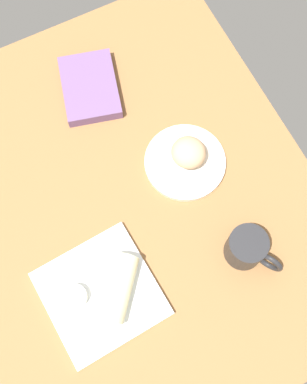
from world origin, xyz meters
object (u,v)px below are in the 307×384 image
at_px(scone_pastry, 189,153).
at_px(coffee_mug, 247,248).
at_px(sauce_cup, 75,297).
at_px(breakfast_wrap, 119,288).
at_px(round_plate, 185,162).
at_px(square_plate, 101,294).
at_px(book_stack, 90,87).

bearing_deg(scone_pastry, coffee_mug, -178.20).
distance_m(sauce_cup, breakfast_wrap, 0.10).
xyz_separation_m(round_plate, scone_pastry, (0.01, -0.01, 0.04)).
bearing_deg(sauce_cup, round_plate, -63.87).
distance_m(round_plate, square_plate, 0.38).
relative_size(square_plate, coffee_mug, 1.89).
xyz_separation_m(scone_pastry, breakfast_wrap, (-0.22, 0.29, -0.00)).
height_order(round_plate, square_plate, square_plate).
relative_size(square_plate, breakfast_wrap, 1.66).
distance_m(square_plate, book_stack, 0.53).
bearing_deg(square_plate, coffee_mug, -100.45).
bearing_deg(coffee_mug, round_plate, 4.09).
relative_size(round_plate, sauce_cup, 3.81).
distance_m(round_plate, sauce_cup, 0.42).
relative_size(breakfast_wrap, book_stack, 0.67).
height_order(square_plate, coffee_mug, coffee_mug).
xyz_separation_m(scone_pastry, sauce_cup, (-0.19, 0.39, -0.01)).
bearing_deg(square_plate, scone_pastry, -58.28).
bearing_deg(breakfast_wrap, sauce_cup, -156.85).
bearing_deg(breakfast_wrap, square_plate, -156.85).
bearing_deg(square_plate, round_plate, -58.19).
relative_size(scone_pastry, coffee_mug, 0.66).
relative_size(square_plate, sauce_cup, 4.62).
xyz_separation_m(round_plate, square_plate, (-0.20, 0.32, 0.00)).
bearing_deg(book_stack, scone_pastry, -154.67).
bearing_deg(scone_pastry, book_stack, 25.33).
bearing_deg(round_plate, breakfast_wrap, 127.20).
height_order(breakfast_wrap, coffee_mug, coffee_mug).
bearing_deg(coffee_mug, breakfast_wrap, 80.48).
height_order(round_plate, sauce_cup, sauce_cup).
bearing_deg(round_plate, coffee_mug, -175.91).
bearing_deg(sauce_cup, coffee_mug, -101.32).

